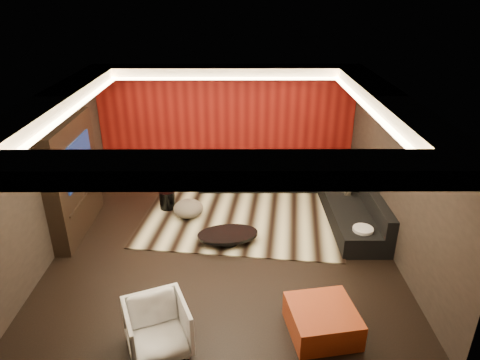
{
  "coord_description": "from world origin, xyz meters",
  "views": [
    {
      "loc": [
        0.27,
        -6.73,
        4.43
      ],
      "look_at": [
        0.3,
        0.6,
        1.05
      ],
      "focal_mm": 32.0,
      "sensor_mm": 36.0,
      "label": 1
    }
  ],
  "objects_px": {
    "white_side_table": "(362,239)",
    "armchair": "(157,328)",
    "drum_stool": "(167,200)",
    "coffee_table": "(228,238)",
    "sectional_sofa": "(304,188)",
    "orange_ottoman": "(322,320)"
  },
  "relations": [
    {
      "from": "drum_stool",
      "to": "sectional_sofa",
      "type": "distance_m",
      "value": 3.02
    },
    {
      "from": "white_side_table",
      "to": "armchair",
      "type": "bearing_deg",
      "value": -144.68
    },
    {
      "from": "white_side_table",
      "to": "drum_stool",
      "type": "bearing_deg",
      "value": 157.17
    },
    {
      "from": "orange_ottoman",
      "to": "coffee_table",
      "type": "bearing_deg",
      "value": 120.98
    },
    {
      "from": "orange_ottoman",
      "to": "sectional_sofa",
      "type": "xyz_separation_m",
      "value": [
        0.31,
        4.06,
        0.06
      ]
    },
    {
      "from": "armchair",
      "to": "drum_stool",
      "type": "bearing_deg",
      "value": 74.75
    },
    {
      "from": "drum_stool",
      "to": "white_side_table",
      "type": "height_order",
      "value": "white_side_table"
    },
    {
      "from": "coffee_table",
      "to": "drum_stool",
      "type": "bearing_deg",
      "value": 134.44
    },
    {
      "from": "drum_stool",
      "to": "armchair",
      "type": "distance_m",
      "value": 3.94
    },
    {
      "from": "coffee_table",
      "to": "armchair",
      "type": "xyz_separation_m",
      "value": [
        -0.85,
        -2.56,
        0.25
      ]
    },
    {
      "from": "coffee_table",
      "to": "white_side_table",
      "type": "xyz_separation_m",
      "value": [
        2.43,
        -0.23,
        0.11
      ]
    },
    {
      "from": "drum_stool",
      "to": "white_side_table",
      "type": "bearing_deg",
      "value": -22.83
    },
    {
      "from": "white_side_table",
      "to": "sectional_sofa",
      "type": "bearing_deg",
      "value": 110.6
    },
    {
      "from": "orange_ottoman",
      "to": "sectional_sofa",
      "type": "relative_size",
      "value": 0.24
    },
    {
      "from": "coffee_table",
      "to": "drum_stool",
      "type": "xyz_separation_m",
      "value": [
        -1.32,
        1.35,
        0.1
      ]
    },
    {
      "from": "coffee_table",
      "to": "drum_stool",
      "type": "distance_m",
      "value": 1.89
    },
    {
      "from": "coffee_table",
      "to": "sectional_sofa",
      "type": "distance_m",
      "value": 2.46
    },
    {
      "from": "white_side_table",
      "to": "orange_ottoman",
      "type": "distance_m",
      "value": 2.29
    },
    {
      "from": "coffee_table",
      "to": "white_side_table",
      "type": "relative_size",
      "value": 2.48
    },
    {
      "from": "sectional_sofa",
      "to": "armchair",
      "type": "bearing_deg",
      "value": -120.0
    },
    {
      "from": "coffee_table",
      "to": "sectional_sofa",
      "type": "relative_size",
      "value": 0.31
    },
    {
      "from": "drum_stool",
      "to": "sectional_sofa",
      "type": "bearing_deg",
      "value": 8.68
    }
  ]
}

